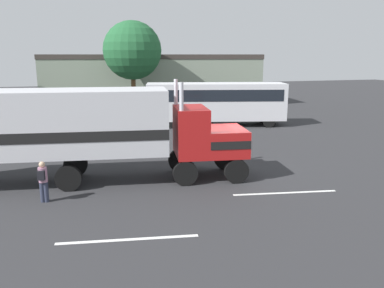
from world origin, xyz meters
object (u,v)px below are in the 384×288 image
at_px(semi_truck, 72,127).
at_px(parked_bus, 216,100).
at_px(parked_car, 53,125).
at_px(tree_center, 132,51).
at_px(person_bystander, 43,180).

xyz_separation_m(semi_truck, parked_bus, (10.96, 12.18, -0.46)).
bearing_deg(parked_bus, parked_car, -175.82).
bearing_deg(tree_center, parked_car, -125.17).
height_order(semi_truck, tree_center, tree_center).
bearing_deg(semi_truck, parked_car, 97.39).
bearing_deg(parked_bus, semi_truck, -131.99).
bearing_deg(semi_truck, tree_center, 75.25).
height_order(parked_bus, tree_center, tree_center).
bearing_deg(semi_truck, parked_bus, 48.01).
height_order(semi_truck, person_bystander, semi_truck).
bearing_deg(person_bystander, parked_car, 91.32).
distance_m(person_bystander, tree_center, 24.98).
height_order(semi_truck, parked_car, semi_truck).
relative_size(parked_car, tree_center, 0.54).
height_order(person_bystander, tree_center, tree_center).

